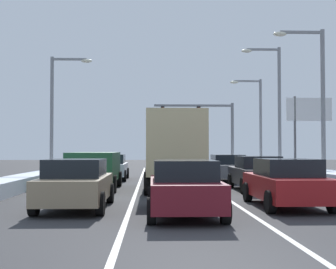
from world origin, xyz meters
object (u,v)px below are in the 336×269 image
(street_lamp_right_near, at_px, (316,91))
(sedan_tan_left_lane_nearest, at_px, (76,184))
(street_lamp_right_mid, at_px, (274,99))
(street_lamp_left_mid, at_px, (58,105))
(sedan_white_left_lane_third, at_px, (111,167))
(traffic_light_gantry, at_px, (208,121))
(sedan_gray_right_lane_third, at_px, (227,168))
(sedan_maroon_center_lane_nearest, at_px, (184,187))
(sedan_red_right_lane_nearest, at_px, (286,183))
(suv_green_left_lane_second, at_px, (95,167))
(box_truck_center_lane_second, at_px, (173,147))
(sedan_charcoal_right_lane_second, at_px, (257,173))
(roadside_sign_right, at_px, (309,118))
(suv_black_center_lane_third, at_px, (172,162))
(street_lamp_right_far, at_px, (256,116))

(street_lamp_right_near, bearing_deg, sedan_tan_left_lane_nearest, -138.97)
(street_lamp_right_mid, bearing_deg, street_lamp_left_mid, -176.68)
(street_lamp_right_near, distance_m, street_lamp_right_mid, 7.45)
(sedan_white_left_lane_third, xyz_separation_m, traffic_light_gantry, (7.73, 16.14, 3.73))
(sedan_gray_right_lane_third, relative_size, sedan_maroon_center_lane_nearest, 1.00)
(sedan_red_right_lane_nearest, relative_size, suv_green_left_lane_second, 0.92)
(box_truck_center_lane_second, xyz_separation_m, sedan_white_left_lane_third, (-3.38, 7.02, -1.14))
(sedan_red_right_lane_nearest, distance_m, sedan_tan_left_lane_nearest, 6.49)
(sedan_red_right_lane_nearest, xyz_separation_m, traffic_light_gantry, (1.12, 29.50, 3.73))
(sedan_charcoal_right_lane_second, distance_m, box_truck_center_lane_second, 3.86)
(sedan_red_right_lane_nearest, xyz_separation_m, sedan_gray_right_lane_third, (0.06, 11.74, 0.00))
(box_truck_center_lane_second, relative_size, street_lamp_right_near, 0.90)
(traffic_light_gantry, relative_size, street_lamp_right_mid, 0.87)
(sedan_maroon_center_lane_nearest, bearing_deg, sedan_white_left_lane_third, 102.32)
(roadside_sign_right, bearing_deg, suv_green_left_lane_second, -140.84)
(sedan_red_right_lane_nearest, relative_size, traffic_light_gantry, 0.60)
(sedan_charcoal_right_lane_second, relative_size, suv_black_center_lane_third, 0.92)
(sedan_maroon_center_lane_nearest, bearing_deg, sedan_tan_left_lane_nearest, 154.30)
(suv_green_left_lane_second, relative_size, street_lamp_right_mid, 0.57)
(sedan_maroon_center_lane_nearest, relative_size, suv_green_left_lane_second, 0.92)
(traffic_light_gantry, bearing_deg, sedan_red_right_lane_nearest, -92.17)
(suv_black_center_lane_third, height_order, traffic_light_gantry, traffic_light_gantry)
(sedan_charcoal_right_lane_second, height_order, box_truck_center_lane_second, box_truck_center_lane_second)
(sedan_charcoal_right_lane_second, distance_m, sedan_tan_left_lane_nearest, 9.25)
(sedan_maroon_center_lane_nearest, relative_size, traffic_light_gantry, 0.60)
(sedan_maroon_center_lane_nearest, xyz_separation_m, box_truck_center_lane_second, (0.08, 8.10, 1.14))
(sedan_charcoal_right_lane_second, relative_size, sedan_maroon_center_lane_nearest, 1.00)
(suv_green_left_lane_second, bearing_deg, sedan_white_left_lane_third, 88.90)
(sedan_red_right_lane_nearest, bearing_deg, box_truck_center_lane_second, 117.06)
(sedan_tan_left_lane_nearest, distance_m, street_lamp_right_near, 14.71)
(sedan_gray_right_lane_third, height_order, box_truck_center_lane_second, box_truck_center_lane_second)
(suv_black_center_lane_third, bearing_deg, sedan_maroon_center_lane_nearest, -91.38)
(box_truck_center_lane_second, relative_size, sedan_tan_left_lane_nearest, 1.60)
(sedan_tan_left_lane_nearest, xyz_separation_m, roadside_sign_right, (13.26, 17.94, 3.25))
(sedan_gray_right_lane_third, xyz_separation_m, sedan_tan_left_lane_nearest, (-6.54, -11.97, 0.00))
(sedan_tan_left_lane_nearest, height_order, street_lamp_right_near, street_lamp_right_near)
(sedan_charcoal_right_lane_second, xyz_separation_m, traffic_light_gantry, (0.69, 23.58, 3.73))
(traffic_light_gantry, relative_size, street_lamp_right_near, 0.95)
(sedan_tan_left_lane_nearest, bearing_deg, suv_black_center_lane_third, 76.24)
(street_lamp_right_far, bearing_deg, box_truck_center_lane_second, -113.62)
(sedan_gray_right_lane_third, bearing_deg, sedan_white_left_lane_third, 166.40)
(suv_black_center_lane_third, bearing_deg, suv_green_left_lane_second, -116.71)
(sedan_maroon_center_lane_nearest, relative_size, sedan_tan_left_lane_nearest, 1.00)
(box_truck_center_lane_second, height_order, roadside_sign_right, roadside_sign_right)
(sedan_maroon_center_lane_nearest, height_order, box_truck_center_lane_second, box_truck_center_lane_second)
(sedan_maroon_center_lane_nearest, height_order, suv_green_left_lane_second, suv_green_left_lane_second)
(suv_green_left_lane_second, bearing_deg, street_lamp_right_near, 12.20)
(suv_black_center_lane_third, relative_size, street_lamp_right_mid, 0.57)
(suv_black_center_lane_third, bearing_deg, street_lamp_right_near, -36.22)
(sedan_charcoal_right_lane_second, relative_size, street_lamp_left_mid, 0.58)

